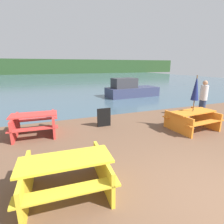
{
  "coord_description": "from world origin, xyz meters",
  "views": [
    {
      "loc": [
        -2.97,
        -1.62,
        2.43
      ],
      "look_at": [
        -0.81,
        3.83,
        0.85
      ],
      "focal_mm": 28.0,
      "sensor_mm": 36.0,
      "label": 1
    }
  ],
  "objects_px": {
    "boat": "(130,90)",
    "person": "(203,99)",
    "umbrella_navy": "(196,88)",
    "picnic_table_red": "(35,123)",
    "picnic_table_orange": "(192,118)",
    "signboard": "(104,117)",
    "picnic_table_yellow": "(67,172)"
  },
  "relations": [
    {
      "from": "boat",
      "to": "person",
      "type": "bearing_deg",
      "value": -87.5
    },
    {
      "from": "umbrella_navy",
      "to": "person",
      "type": "height_order",
      "value": "umbrella_navy"
    },
    {
      "from": "picnic_table_red",
      "to": "boat",
      "type": "distance_m",
      "value": 8.97
    },
    {
      "from": "picnic_table_orange",
      "to": "person",
      "type": "relative_size",
      "value": 1.05
    },
    {
      "from": "boat",
      "to": "signboard",
      "type": "xyz_separation_m",
      "value": [
        -4.24,
        -5.88,
        -0.16
      ]
    },
    {
      "from": "picnic_table_red",
      "to": "boat",
      "type": "bearing_deg",
      "value": 40.46
    },
    {
      "from": "picnic_table_orange",
      "to": "umbrella_navy",
      "type": "bearing_deg",
      "value": 90.0
    },
    {
      "from": "picnic_table_yellow",
      "to": "umbrella_navy",
      "type": "xyz_separation_m",
      "value": [
        4.99,
        1.82,
        1.15
      ]
    },
    {
      "from": "picnic_table_red",
      "to": "person",
      "type": "height_order",
      "value": "person"
    },
    {
      "from": "picnic_table_orange",
      "to": "person",
      "type": "height_order",
      "value": "person"
    },
    {
      "from": "boat",
      "to": "signboard",
      "type": "relative_size",
      "value": 5.63
    },
    {
      "from": "person",
      "to": "signboard",
      "type": "height_order",
      "value": "person"
    },
    {
      "from": "picnic_table_yellow",
      "to": "person",
      "type": "bearing_deg",
      "value": 23.67
    },
    {
      "from": "boat",
      "to": "person",
      "type": "relative_size",
      "value": 2.43
    },
    {
      "from": "picnic_table_yellow",
      "to": "picnic_table_red",
      "type": "height_order",
      "value": "picnic_table_red"
    },
    {
      "from": "person",
      "to": "umbrella_navy",
      "type": "bearing_deg",
      "value": -147.25
    },
    {
      "from": "person",
      "to": "picnic_table_orange",
      "type": "bearing_deg",
      "value": -147.25
    },
    {
      "from": "picnic_table_yellow",
      "to": "picnic_table_red",
      "type": "bearing_deg",
      "value": 100.85
    },
    {
      "from": "picnic_table_red",
      "to": "signboard",
      "type": "xyz_separation_m",
      "value": [
        2.58,
        -0.05,
        -0.08
      ]
    },
    {
      "from": "picnic_table_red",
      "to": "signboard",
      "type": "relative_size",
      "value": 2.17
    },
    {
      "from": "umbrella_navy",
      "to": "boat",
      "type": "height_order",
      "value": "umbrella_navy"
    },
    {
      "from": "umbrella_navy",
      "to": "picnic_table_yellow",
      "type": "bearing_deg",
      "value": -159.99
    },
    {
      "from": "umbrella_navy",
      "to": "person",
      "type": "xyz_separation_m",
      "value": [
        1.81,
        1.16,
        -0.72
      ]
    },
    {
      "from": "picnic_table_yellow",
      "to": "picnic_table_red",
      "type": "relative_size",
      "value": 1.1
    },
    {
      "from": "picnic_table_orange",
      "to": "signboard",
      "type": "xyz_separation_m",
      "value": [
        -3.07,
        1.57,
        -0.07
      ]
    },
    {
      "from": "boat",
      "to": "signboard",
      "type": "height_order",
      "value": "boat"
    },
    {
      "from": "person",
      "to": "picnic_table_yellow",
      "type": "bearing_deg",
      "value": -156.33
    },
    {
      "from": "picnic_table_red",
      "to": "umbrella_navy",
      "type": "bearing_deg",
      "value": -16.01
    },
    {
      "from": "signboard",
      "to": "boat",
      "type": "bearing_deg",
      "value": 54.16
    },
    {
      "from": "boat",
      "to": "picnic_table_orange",
      "type": "bearing_deg",
      "value": -102.19
    },
    {
      "from": "picnic_table_red",
      "to": "signboard",
      "type": "bearing_deg",
      "value": -1.16
    },
    {
      "from": "picnic_table_orange",
      "to": "picnic_table_red",
      "type": "bearing_deg",
      "value": 163.99
    }
  ]
}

